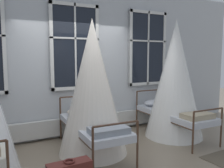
% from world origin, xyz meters
% --- Properties ---
extents(ground, '(20.09, 20.09, 0.00)m').
position_xyz_m(ground, '(0.00, 0.00, 0.00)').
color(ground, gray).
extents(back_wall_with_windows, '(9.58, 0.10, 3.40)m').
position_xyz_m(back_wall_with_windows, '(0.00, 1.33, 1.70)').
color(back_wall_with_windows, silver).
rests_on(back_wall_with_windows, ground).
extents(window_bank, '(4.95, 0.10, 2.84)m').
position_xyz_m(window_bank, '(0.00, 1.21, 1.19)').
color(window_bank, black).
rests_on(window_bank, ground).
extents(cot_second, '(1.26, 1.94, 2.44)m').
position_xyz_m(cot_second, '(-0.04, 0.16, 1.18)').
color(cot_second, '#4C3323').
rests_on(cot_second, ground).
extents(cot_third, '(1.26, 1.93, 2.57)m').
position_xyz_m(cot_third, '(1.92, 0.19, 1.24)').
color(cot_third, '#4C3323').
rests_on(cot_third, ground).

